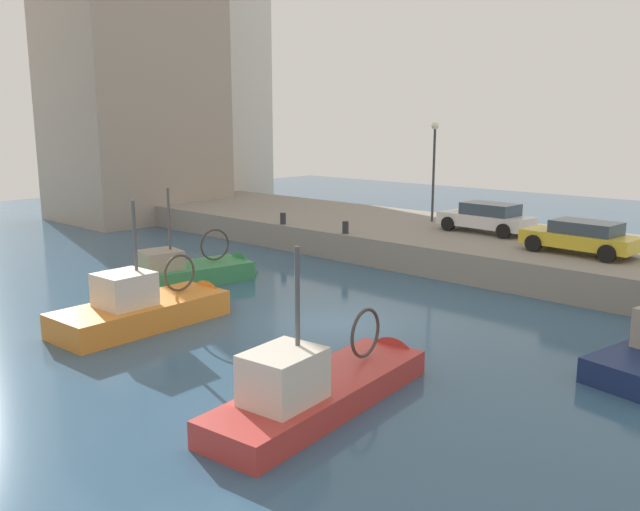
# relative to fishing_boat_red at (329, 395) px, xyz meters

# --- Properties ---
(water_surface) EXTENTS (80.00, 80.00, 0.00)m
(water_surface) POSITION_rel_fishing_boat_red_xyz_m (4.37, 3.85, -0.16)
(water_surface) COLOR #335675
(water_surface) RESTS_ON ground
(quay_wall) EXTENTS (9.00, 56.00, 1.20)m
(quay_wall) POSITION_rel_fishing_boat_red_xyz_m (15.87, 3.85, 0.44)
(quay_wall) COLOR gray
(quay_wall) RESTS_ON ground
(fishing_boat_red) EXTENTS (7.06, 2.44, 4.44)m
(fishing_boat_red) POSITION_rel_fishing_boat_red_xyz_m (0.00, 0.00, 0.00)
(fishing_boat_red) COLOR #BC3833
(fishing_boat_red) RESTS_ON ground
(fishing_boat_orange) EXTENTS (6.15, 2.39, 4.75)m
(fishing_boat_orange) POSITION_rel_fishing_boat_red_xyz_m (0.59, 7.92, -0.02)
(fishing_boat_orange) COLOR orange
(fishing_boat_orange) RESTS_ON ground
(fishing_boat_green) EXTENTS (6.38, 3.04, 4.59)m
(fishing_boat_green) POSITION_rel_fishing_boat_red_xyz_m (4.48, 11.37, -0.06)
(fishing_boat_green) COLOR #388951
(fishing_boat_green) RESTS_ON ground
(parked_car_yellow) EXTENTS (2.05, 4.22, 1.25)m
(parked_car_yellow) POSITION_rel_fishing_boat_red_xyz_m (14.29, 0.44, 1.69)
(parked_car_yellow) COLOR gold
(parked_car_yellow) RESTS_ON quay_wall
(parked_car_white) EXTENTS (2.02, 4.25, 1.33)m
(parked_car_white) POSITION_rel_fishing_boat_red_xyz_m (16.22, 5.47, 1.72)
(parked_car_white) COLOR silver
(parked_car_white) RESTS_ON quay_wall
(mooring_bollard_south) EXTENTS (0.28, 0.28, 0.55)m
(mooring_bollard_south) POSITION_rel_fishing_boat_red_xyz_m (11.72, 9.85, 1.31)
(mooring_bollard_south) COLOR #2D2D33
(mooring_bollard_south) RESTS_ON quay_wall
(mooring_bollard_mid) EXTENTS (0.28, 0.28, 0.55)m
(mooring_bollard_mid) POSITION_rel_fishing_boat_red_xyz_m (11.72, 13.85, 1.31)
(mooring_bollard_mid) COLOR #2D2D33
(mooring_bollard_mid) RESTS_ON quay_wall
(quay_streetlamp) EXTENTS (0.36, 0.36, 4.83)m
(quay_streetlamp) POSITION_rel_fishing_boat_red_xyz_m (17.37, 9.12, 4.29)
(quay_streetlamp) COLOR #38383D
(quay_streetlamp) RESTS_ON quay_wall
(waterfront_building_west) EXTENTS (8.83, 6.31, 21.56)m
(waterfront_building_west) POSITION_rel_fishing_boat_red_xyz_m (19.36, 30.47, 10.64)
(waterfront_building_west) COLOR silver
(waterfront_building_west) RESTS_ON ground
(waterfront_building_central) EXTENTS (9.60, 8.15, 17.37)m
(waterfront_building_central) POSITION_rel_fishing_boat_red_xyz_m (12.71, 28.26, 8.54)
(waterfront_building_central) COLOR #A39384
(waterfront_building_central) RESTS_ON ground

